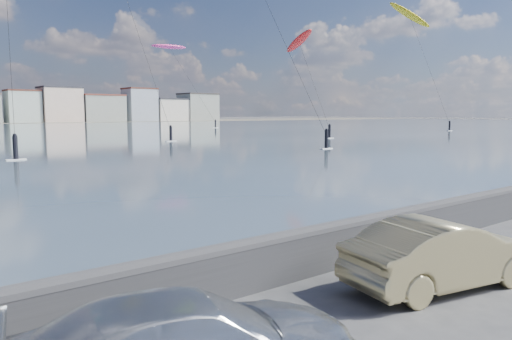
% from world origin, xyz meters
% --- Properties ---
extents(ground, '(700.00, 700.00, 0.00)m').
position_xyz_m(ground, '(0.00, 0.00, 0.00)').
color(ground, '#333335').
rests_on(ground, ground).
extents(seawall, '(400.00, 0.36, 1.08)m').
position_xyz_m(seawall, '(0.00, 2.70, 0.58)').
color(seawall, '#28282B').
rests_on(seawall, ground).
extents(car_champagne, '(4.42, 2.31, 1.39)m').
position_xyz_m(car_champagne, '(2.96, 0.48, 0.69)').
color(car_champagne, tan).
rests_on(car_champagne, ground).
extents(kitesurfer_6, '(9.64, 16.62, 20.32)m').
position_xyz_m(kitesurfer_6, '(55.79, 106.23, 19.48)').
color(kitesurfer_6, '#E5338C').
rests_on(kitesurfer_6, ground).
extents(kitesurfer_13, '(5.24, 12.87, 15.95)m').
position_xyz_m(kitesurfer_13, '(47.03, 50.86, 13.91)').
color(kitesurfer_13, red).
rests_on(kitesurfer_13, ground).
extents(kitesurfer_14, '(5.30, 15.64, 27.36)m').
position_xyz_m(kitesurfer_14, '(85.02, 57.89, 23.43)').
color(kitesurfer_14, yellow).
rests_on(kitesurfer_14, ground).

